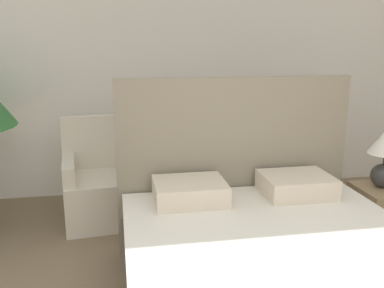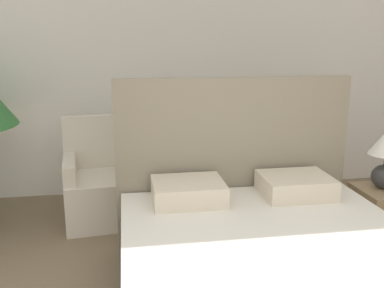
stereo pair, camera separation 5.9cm
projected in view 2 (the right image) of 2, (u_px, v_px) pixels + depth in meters
wall_back at (172, 51)px, 4.28m from camera, size 10.00×0.06×2.90m
bed at (276, 278)px, 2.35m from camera, size 1.73×2.10×1.30m
armchair_near_window_left at (102, 190)px, 3.76m from camera, size 0.67×0.69×0.89m
armchair_near_window_right at (212, 184)px, 3.91m from camera, size 0.62×0.64×0.89m
nightstand at (383, 218)px, 3.25m from camera, size 0.41×0.40×0.47m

